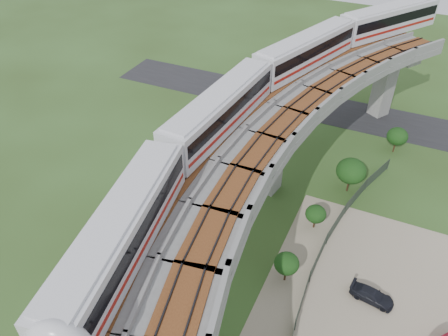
{
  "coord_description": "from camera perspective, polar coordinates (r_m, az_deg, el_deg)",
  "views": [
    {
      "loc": [
        11.77,
        -24.77,
        31.0
      ],
      "look_at": [
        -0.96,
        2.84,
        7.5
      ],
      "focal_mm": 35.0,
      "sensor_mm": 36.0,
      "label": 1
    }
  ],
  "objects": [
    {
      "name": "metro_train",
      "position": [
        41.6,
        7.69,
        10.66
      ],
      "size": [
        16.87,
        60.26,
        3.64
      ],
      "color": "silver",
      "rests_on": "ground"
    },
    {
      "name": "tree_2",
      "position": [
        43.16,
        11.9,
        -5.9
      ],
      "size": [
        2.02,
        2.02,
        2.66
      ],
      "color": "#382314",
      "rests_on": "ground"
    },
    {
      "name": "car_dark",
      "position": [
        39.56,
        18.77,
        -15.49
      ],
      "size": [
        3.79,
        1.96,
        1.05
      ],
      "primitive_type": "imported",
      "rotation": [
        0.0,
        0.0,
        1.43
      ],
      "color": "black",
      "rests_on": "dirt_lot"
    },
    {
      "name": "tree_3",
      "position": [
        37.98,
        8.18,
        -12.25
      ],
      "size": [
        2.15,
        2.15,
        3.08
      ],
      "color": "#382314",
      "rests_on": "ground"
    },
    {
      "name": "tree_1",
      "position": [
        47.72,
        16.27,
        -0.37
      ],
      "size": [
        3.14,
        3.14,
        4.07
      ],
      "color": "#382314",
      "rests_on": "ground"
    },
    {
      "name": "dirt_lot",
      "position": [
        38.51,
        18.49,
        -18.83
      ],
      "size": [
        18.0,
        26.0,
        0.04
      ],
      "primitive_type": "cube",
      "color": "gray",
      "rests_on": "ground"
    },
    {
      "name": "asphalt_road",
      "position": [
        64.02,
        11.13,
        8.01
      ],
      "size": [
        60.0,
        8.0,
        0.03
      ],
      "primitive_type": "cube",
      "color": "#232326",
      "rests_on": "ground"
    },
    {
      "name": "tree_0",
      "position": [
        56.0,
        21.7,
        3.87
      ],
      "size": [
        2.46,
        2.46,
        3.28
      ],
      "color": "#382314",
      "rests_on": "ground"
    },
    {
      "name": "ground",
      "position": [
        41.39,
        -0.45,
        -10.8
      ],
      "size": [
        160.0,
        160.0,
        0.0
      ],
      "primitive_type": "plane",
      "color": "#30451B",
      "rests_on": "ground"
    },
    {
      "name": "fence",
      "position": [
        39.15,
        13.01,
        -14.28
      ],
      "size": [
        3.87,
        38.73,
        1.5
      ],
      "color": "#2D382D",
      "rests_on": "ground"
    },
    {
      "name": "viaduct",
      "position": [
        34.03,
        5.35,
        -2.66
      ],
      "size": [
        19.58,
        73.98,
        11.4
      ],
      "color": "#99968E",
      "rests_on": "ground"
    }
  ]
}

